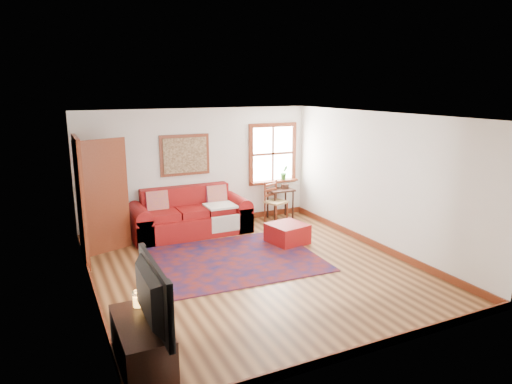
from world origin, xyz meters
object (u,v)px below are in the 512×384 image
red_leather_sofa (190,218)px  red_ottoman (287,233)px  side_table (280,194)px  ladder_back_chair (274,200)px  media_cabinet (142,348)px

red_leather_sofa → red_ottoman: (1.49, -1.38, -0.12)m
red_leather_sofa → side_table: bearing=4.2°
red_leather_sofa → ladder_back_chair: (1.94, 0.01, 0.18)m
side_table → ladder_back_chair: bearing=-146.9°
red_ottoman → ladder_back_chair: size_ratio=0.72×
red_ottoman → side_table: size_ratio=0.96×
side_table → ladder_back_chair: (-0.23, -0.15, -0.07)m
side_table → ladder_back_chair: 0.29m
red_ottoman → red_leather_sofa: bearing=126.5°
red_leather_sofa → side_table: 2.19m
media_cabinet → side_table: bearing=47.9°
ladder_back_chair → red_ottoman: bearing=-107.9°
side_table → ladder_back_chair: ladder_back_chair is taller
red_ottoman → ladder_back_chair: bearing=61.5°
red_leather_sofa → side_table: (2.17, 0.16, 0.25)m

